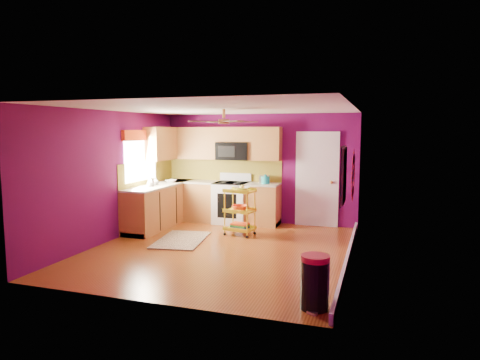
% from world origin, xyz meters
% --- Properties ---
extents(ground, '(5.00, 5.00, 0.00)m').
position_xyz_m(ground, '(0.00, 0.00, 0.00)').
color(ground, brown).
rests_on(ground, ground).
extents(room_envelope, '(4.54, 5.04, 2.52)m').
position_xyz_m(room_envelope, '(0.03, 0.00, 1.63)').
color(room_envelope, '#5B0A4B').
rests_on(room_envelope, ground).
extents(lower_cabinets, '(2.81, 2.31, 0.94)m').
position_xyz_m(lower_cabinets, '(-1.35, 1.82, 0.43)').
color(lower_cabinets, '#945B28').
rests_on(lower_cabinets, ground).
extents(electric_range, '(0.76, 0.66, 1.13)m').
position_xyz_m(electric_range, '(-0.55, 2.17, 0.48)').
color(electric_range, white).
rests_on(electric_range, ground).
extents(upper_cabinetry, '(2.80, 2.30, 1.26)m').
position_xyz_m(upper_cabinetry, '(-1.24, 2.17, 1.80)').
color(upper_cabinetry, '#945B28').
rests_on(upper_cabinetry, ground).
extents(left_window, '(0.08, 1.35, 1.08)m').
position_xyz_m(left_window, '(-2.22, 1.05, 1.74)').
color(left_window, white).
rests_on(left_window, ground).
extents(panel_door, '(0.95, 0.11, 2.15)m').
position_xyz_m(panel_door, '(1.35, 2.47, 1.02)').
color(panel_door, white).
rests_on(panel_door, ground).
extents(right_wall_art, '(0.04, 2.74, 1.04)m').
position_xyz_m(right_wall_art, '(2.23, -0.34, 1.44)').
color(right_wall_art, black).
rests_on(right_wall_art, ground).
extents(ceiling_fan, '(1.01, 1.01, 0.26)m').
position_xyz_m(ceiling_fan, '(0.00, 0.20, 2.29)').
color(ceiling_fan, '#BF8C3F').
rests_on(ceiling_fan, ground).
extents(shag_rug, '(1.05, 1.50, 0.02)m').
position_xyz_m(shag_rug, '(-0.95, 0.36, 0.01)').
color(shag_rug, '#321B10').
rests_on(shag_rug, ground).
extents(rolling_cart, '(0.63, 0.50, 1.03)m').
position_xyz_m(rolling_cart, '(0.00, 1.12, 0.53)').
color(rolling_cart, yellow).
rests_on(rolling_cart, ground).
extents(trash_can, '(0.45, 0.45, 0.66)m').
position_xyz_m(trash_can, '(1.98, -2.04, 0.33)').
color(trash_can, black).
rests_on(trash_can, ground).
extents(teal_kettle, '(0.18, 0.18, 0.21)m').
position_xyz_m(teal_kettle, '(0.24, 2.21, 1.02)').
color(teal_kettle, '#16A4AA').
rests_on(teal_kettle, lower_cabinets).
extents(toaster, '(0.22, 0.15, 0.18)m').
position_xyz_m(toaster, '(0.19, 2.29, 1.03)').
color(toaster, beige).
rests_on(toaster, lower_cabinets).
extents(soap_bottle_a, '(0.10, 0.10, 0.21)m').
position_xyz_m(soap_bottle_a, '(-2.00, 1.06, 1.05)').
color(soap_bottle_a, '#EA3F72').
rests_on(soap_bottle_a, lower_cabinets).
extents(soap_bottle_b, '(0.13, 0.13, 0.17)m').
position_xyz_m(soap_bottle_b, '(-1.98, 1.24, 1.02)').
color(soap_bottle_b, white).
rests_on(soap_bottle_b, lower_cabinets).
extents(counter_dish, '(0.24, 0.24, 0.06)m').
position_xyz_m(counter_dish, '(-1.88, 1.76, 0.97)').
color(counter_dish, white).
rests_on(counter_dish, lower_cabinets).
extents(counter_cup, '(0.12, 0.12, 0.09)m').
position_xyz_m(counter_cup, '(-1.95, 0.95, 0.99)').
color(counter_cup, white).
rests_on(counter_cup, lower_cabinets).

